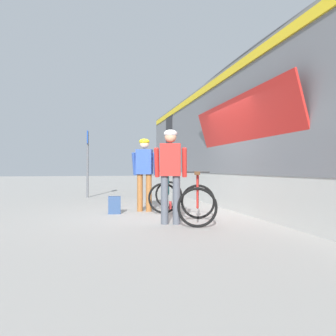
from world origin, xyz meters
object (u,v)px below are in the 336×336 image
(bicycle_near_teal, at_px, (166,194))
(bicycle_far_red, at_px, (198,202))
(cyclist_near_in_blue, at_px, (144,168))
(backpack_on_platform, at_px, (114,205))
(train_car, at_px, (294,131))
(platform_sign_post, at_px, (87,152))
(cyclist_far_in_red, at_px, (171,168))
(water_bottle_near_the_bikes, at_px, (170,205))

(bicycle_near_teal, xyz_separation_m, bicycle_far_red, (0.19, -1.88, 0.00))
(cyclist_near_in_blue, bearing_deg, backpack_on_platform, -160.36)
(train_car, height_order, platform_sign_post, train_car)
(bicycle_near_teal, bearing_deg, cyclist_near_in_blue, 176.34)
(cyclist_far_in_red, xyz_separation_m, backpack_on_platform, (-0.92, 1.66, -0.85))
(bicycle_near_teal, height_order, platform_sign_post, platform_sign_post)
(water_bottle_near_the_bikes, bearing_deg, train_car, -17.88)
(cyclist_near_in_blue, xyz_separation_m, bicycle_near_teal, (0.53, -0.03, -0.65))
(bicycle_near_teal, bearing_deg, train_car, -13.11)
(bicycle_near_teal, bearing_deg, bicycle_far_red, -84.28)
(bicycle_far_red, xyz_separation_m, backpack_on_platform, (-1.46, 1.65, -0.20))
(backpack_on_platform, bearing_deg, bicycle_near_teal, 15.62)
(water_bottle_near_the_bikes, bearing_deg, bicycle_near_teal, -125.54)
(cyclist_far_in_red, bearing_deg, train_car, 19.10)
(train_car, distance_m, cyclist_far_in_red, 3.72)
(water_bottle_near_the_bikes, distance_m, platform_sign_post, 4.85)
(train_car, bearing_deg, cyclist_near_in_blue, 168.26)
(train_car, height_order, cyclist_near_in_blue, train_car)
(cyclist_far_in_red, height_order, backpack_on_platform, cyclist_far_in_red)
(cyclist_near_in_blue, bearing_deg, bicycle_far_red, -69.35)
(cyclist_far_in_red, distance_m, water_bottle_near_the_bikes, 2.37)
(backpack_on_platform, height_order, water_bottle_near_the_bikes, backpack_on_platform)
(train_car, bearing_deg, backpack_on_platform, 173.62)
(train_car, distance_m, water_bottle_near_the_bikes, 3.57)
(cyclist_far_in_red, distance_m, backpack_on_platform, 2.08)
(platform_sign_post, bearing_deg, water_bottle_near_the_bikes, -63.21)
(train_car, xyz_separation_m, water_bottle_near_the_bikes, (-2.90, 0.94, -1.86))
(cyclist_far_in_red, relative_size, platform_sign_post, 0.73)
(train_car, xyz_separation_m, platform_sign_post, (-4.98, 5.05, -0.34))
(backpack_on_platform, xyz_separation_m, platform_sign_post, (-0.65, 4.57, 1.42))
(bicycle_near_teal, bearing_deg, water_bottle_near_the_bikes, 54.46)
(train_car, xyz_separation_m, bicycle_far_red, (-2.87, -1.17, -1.56))
(cyclist_near_in_blue, distance_m, cyclist_far_in_red, 1.93)
(water_bottle_near_the_bikes, bearing_deg, cyclist_near_in_blue, -164.73)
(bicycle_far_red, distance_m, backpack_on_platform, 2.21)
(cyclist_near_in_blue, relative_size, water_bottle_near_the_bikes, 8.32)
(cyclist_near_in_blue, bearing_deg, platform_sign_post, 107.85)
(cyclist_near_in_blue, height_order, cyclist_far_in_red, same)
(backpack_on_platform, bearing_deg, cyclist_near_in_blue, 25.05)
(cyclist_near_in_blue, relative_size, backpack_on_platform, 4.40)
(bicycle_far_red, bearing_deg, water_bottle_near_the_bikes, 90.78)
(cyclist_far_in_red, relative_size, backpack_on_platform, 4.40)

